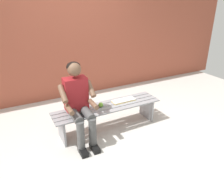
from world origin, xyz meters
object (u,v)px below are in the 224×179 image
apple (101,105)px  book_open (124,100)px  person_seated (79,101)px  bench_near (108,111)px

apple → book_open: apple is taller
person_seated → apple: (-0.40, -0.12, -0.21)m
bench_near → apple: apple is taller
person_seated → apple: 0.47m
bench_near → book_open: (-0.33, -0.05, 0.10)m
person_seated → book_open: 0.89m
apple → book_open: size_ratio=0.19×
book_open → person_seated: bearing=9.4°
apple → person_seated: bearing=16.5°
person_seated → apple: person_seated is taller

